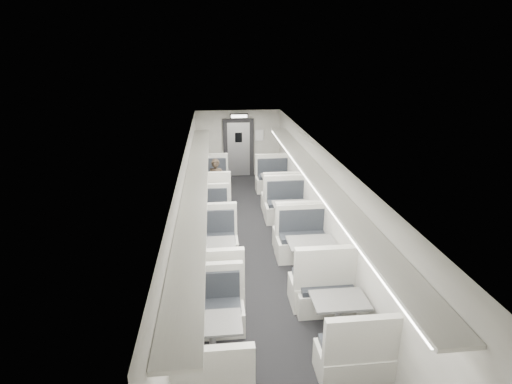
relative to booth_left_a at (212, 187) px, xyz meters
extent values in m
cube|color=black|center=(1.00, -3.58, -0.46)|extent=(3.00, 12.00, 0.12)
cube|color=silver|center=(1.00, -3.58, 2.06)|extent=(3.00, 12.00, 0.12)
cube|color=silver|center=(1.00, 2.48, 0.80)|extent=(3.00, 0.12, 2.40)
cube|color=silver|center=(-0.56, -3.58, 0.80)|extent=(0.12, 12.00, 2.40)
cube|color=silver|center=(2.56, -3.58, 0.80)|extent=(0.12, 12.00, 2.40)
cube|color=silver|center=(0.00, -0.81, -0.17)|extent=(1.11, 0.62, 0.47)
cube|color=#21262C|center=(0.00, -0.78, 0.12)|extent=(0.98, 0.49, 0.10)
cube|color=silver|center=(0.00, -1.04, 0.43)|extent=(1.11, 0.13, 0.73)
cube|color=silver|center=(0.00, 0.81, -0.17)|extent=(1.11, 0.62, 0.47)
cube|color=#21262C|center=(0.00, 0.78, 0.12)|extent=(0.98, 0.49, 0.10)
cube|color=silver|center=(0.00, 1.04, 0.43)|extent=(1.11, 0.13, 0.73)
cylinder|color=silver|center=(0.00, 0.00, -0.04)|extent=(0.10, 0.10, 0.72)
cylinder|color=silver|center=(0.00, 0.00, -0.39)|extent=(0.38, 0.38, 0.03)
cube|color=slate|center=(0.00, 0.00, 0.36)|extent=(0.92, 0.63, 0.04)
cube|color=silver|center=(0.00, -3.15, -0.20)|extent=(0.95, 0.53, 0.41)
cube|color=#21262C|center=(0.00, -3.12, 0.05)|extent=(0.85, 0.42, 0.09)
cube|color=silver|center=(0.00, -3.34, 0.32)|extent=(0.95, 0.11, 0.63)
cube|color=silver|center=(0.00, -1.75, -0.20)|extent=(0.95, 0.53, 0.41)
cube|color=#21262C|center=(0.00, -1.77, 0.05)|extent=(0.85, 0.42, 0.09)
cube|color=silver|center=(0.00, -1.55, 0.32)|extent=(0.95, 0.11, 0.63)
cylinder|color=silver|center=(0.00, -2.45, -0.09)|extent=(0.09, 0.09, 0.62)
cylinder|color=silver|center=(0.00, -2.45, -0.39)|extent=(0.32, 0.32, 0.03)
cube|color=slate|center=(0.00, -2.45, 0.26)|extent=(0.79, 0.54, 0.04)
cube|color=silver|center=(0.00, -5.45, -0.16)|extent=(1.15, 0.64, 0.49)
cube|color=#21262C|center=(0.00, -5.42, 0.14)|extent=(1.02, 0.51, 0.11)
cube|color=silver|center=(0.00, -5.69, 0.46)|extent=(1.15, 0.13, 0.76)
cube|color=silver|center=(0.00, -3.77, -0.16)|extent=(1.15, 0.64, 0.49)
cube|color=#21262C|center=(0.00, -3.80, 0.14)|extent=(1.02, 0.51, 0.11)
cube|color=silver|center=(0.00, -3.54, 0.46)|extent=(1.15, 0.13, 0.76)
cylinder|color=silver|center=(0.00, -4.61, -0.03)|extent=(0.11, 0.11, 0.75)
cylinder|color=silver|center=(0.00, -4.61, -0.39)|extent=(0.39, 0.39, 0.03)
cube|color=slate|center=(0.00, -4.61, 0.39)|extent=(0.95, 0.65, 0.04)
cube|color=#21262C|center=(0.00, -7.68, 0.09)|extent=(0.93, 0.46, 0.10)
cube|color=silver|center=(0.00, -7.92, 0.39)|extent=(1.05, 0.12, 0.69)
cube|color=silver|center=(0.00, -6.16, -0.18)|extent=(1.05, 0.58, 0.45)
cube|color=#21262C|center=(0.00, -6.19, 0.09)|extent=(0.93, 0.46, 0.10)
cube|color=silver|center=(0.00, -5.95, 0.39)|extent=(1.05, 0.12, 0.69)
cylinder|color=silver|center=(0.00, -6.94, -0.06)|extent=(0.10, 0.10, 0.68)
cylinder|color=silver|center=(0.00, -6.94, -0.39)|extent=(0.36, 0.36, 0.03)
cube|color=slate|center=(0.00, -6.94, 0.32)|extent=(0.87, 0.59, 0.04)
cube|color=silver|center=(2.00, -1.05, -0.17)|extent=(1.11, 0.62, 0.47)
cube|color=#21262C|center=(2.00, -1.02, 0.12)|extent=(0.98, 0.49, 0.10)
cube|color=silver|center=(2.00, -1.27, 0.43)|extent=(1.11, 0.13, 0.73)
cube|color=silver|center=(2.00, 0.58, -0.17)|extent=(1.11, 0.62, 0.47)
cube|color=#21262C|center=(2.00, 0.55, 0.12)|extent=(0.98, 0.49, 0.10)
cube|color=silver|center=(2.00, 0.80, 0.43)|extent=(1.11, 0.13, 0.73)
cylinder|color=silver|center=(2.00, -0.23, -0.04)|extent=(0.10, 0.10, 0.72)
cylinder|color=silver|center=(2.00, -0.23, -0.39)|extent=(0.38, 0.38, 0.03)
cube|color=slate|center=(2.00, -0.23, 0.36)|extent=(0.92, 0.63, 0.04)
cube|color=silver|center=(2.00, -3.51, -0.16)|extent=(1.13, 0.63, 0.48)
cube|color=#21262C|center=(2.00, -3.47, 0.13)|extent=(1.00, 0.50, 0.11)
cube|color=silver|center=(2.00, -3.74, 0.45)|extent=(1.13, 0.13, 0.75)
cube|color=silver|center=(2.00, -1.84, -0.16)|extent=(1.13, 0.63, 0.48)
cube|color=#21262C|center=(2.00, -1.87, 0.13)|extent=(1.00, 0.50, 0.11)
cube|color=silver|center=(2.00, -1.61, 0.45)|extent=(1.13, 0.13, 0.75)
cylinder|color=silver|center=(2.00, -2.67, -0.03)|extent=(0.11, 0.11, 0.74)
cylinder|color=silver|center=(2.00, -2.67, -0.39)|extent=(0.38, 0.38, 0.03)
cube|color=slate|center=(2.00, -2.67, 0.38)|extent=(0.94, 0.64, 0.04)
cube|color=silver|center=(2.00, -5.62, -0.16)|extent=(1.16, 0.64, 0.49)
cube|color=#21262C|center=(2.00, -5.58, 0.15)|extent=(1.03, 0.51, 0.11)
cube|color=silver|center=(2.00, -5.85, 0.47)|extent=(1.16, 0.13, 0.77)
cube|color=silver|center=(2.00, -3.91, -0.16)|extent=(1.16, 0.64, 0.49)
cube|color=#21262C|center=(2.00, -3.94, 0.15)|extent=(1.03, 0.51, 0.11)
cube|color=silver|center=(2.00, -3.68, 0.47)|extent=(1.16, 0.13, 0.77)
cylinder|color=silver|center=(2.00, -4.76, -0.02)|extent=(0.11, 0.11, 0.75)
cylinder|color=silver|center=(2.00, -4.76, -0.38)|extent=(0.39, 0.39, 0.03)
cube|color=slate|center=(2.00, -4.76, 0.40)|extent=(0.96, 0.66, 0.04)
cube|color=silver|center=(2.00, -7.37, -0.18)|extent=(1.05, 0.59, 0.45)
cube|color=#21262C|center=(2.00, -7.34, 0.10)|extent=(0.93, 0.47, 0.10)
cube|color=silver|center=(2.00, -7.58, 0.39)|extent=(1.05, 0.12, 0.70)
cube|color=silver|center=(2.00, -5.82, -0.18)|extent=(1.05, 0.59, 0.45)
cube|color=#21262C|center=(2.00, -5.85, 0.10)|extent=(0.93, 0.47, 0.10)
cube|color=silver|center=(2.00, -5.60, 0.39)|extent=(1.05, 0.12, 0.70)
cylinder|color=silver|center=(2.00, -6.59, -0.06)|extent=(0.10, 0.10, 0.69)
cylinder|color=silver|center=(2.00, -6.59, -0.39)|extent=(0.36, 0.36, 0.03)
cube|color=slate|center=(2.00, -6.59, 0.32)|extent=(0.87, 0.60, 0.04)
imported|color=black|center=(0.15, -0.52, 0.31)|extent=(0.58, 0.44, 1.43)
cube|color=black|center=(-0.49, -0.18, 0.95)|extent=(0.02, 1.18, 0.84)
cube|color=black|center=(-0.49, -2.38, 0.95)|extent=(0.02, 1.18, 0.84)
cube|color=black|center=(-0.49, -4.58, 0.95)|extent=(0.02, 1.18, 0.84)
cube|color=black|center=(-0.49, -6.78, 0.95)|extent=(0.02, 1.18, 0.84)
cube|color=silver|center=(-0.26, -3.88, 1.52)|extent=(0.46, 10.40, 0.05)
cube|color=white|center=(-0.06, -3.88, 1.47)|extent=(0.05, 10.20, 0.04)
cube|color=silver|center=(2.26, -3.88, 1.52)|extent=(0.46, 10.40, 0.05)
cube|color=white|center=(2.06, -3.88, 1.47)|extent=(0.05, 10.20, 0.04)
cube|color=black|center=(1.00, 2.36, 0.65)|extent=(1.10, 0.10, 2.10)
cube|color=silver|center=(1.00, 2.33, 0.60)|extent=(0.80, 0.05, 1.95)
cube|color=black|center=(1.00, 2.29, 1.05)|extent=(0.25, 0.02, 0.35)
cube|color=black|center=(1.00, 1.87, 1.88)|extent=(0.62, 0.10, 0.16)
cube|color=white|center=(1.00, 1.81, 1.88)|extent=(0.54, 0.02, 0.10)
cube|color=white|center=(1.75, 2.34, 1.10)|extent=(0.32, 0.02, 0.40)
camera|label=1|loc=(0.13, -11.73, 4.05)|focal=28.00mm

